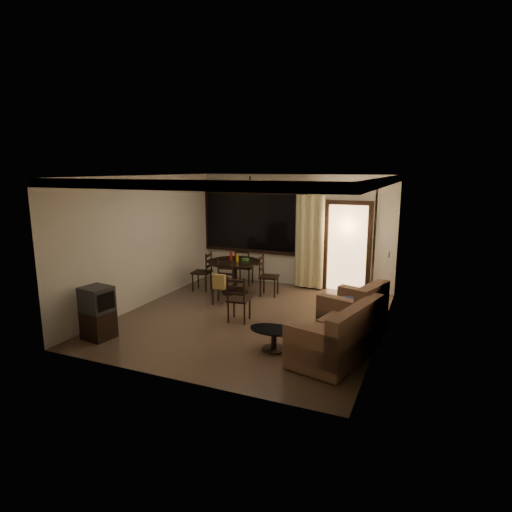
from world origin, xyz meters
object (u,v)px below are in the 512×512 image
at_px(dining_chair_west, 202,279).
at_px(tv_cabinet, 98,313).
at_px(dining_table, 235,268).
at_px(coffee_table, 274,336).
at_px(dining_chair_east, 269,284).
at_px(sofa, 339,337).
at_px(side_chair, 239,308).
at_px(dining_chair_south, 223,290).
at_px(armchair, 355,313).
at_px(dining_chair_north, 244,274).

xyz_separation_m(dining_chair_west, tv_cabinet, (-0.15, -3.36, 0.19)).
relative_size(dining_table, coffee_table, 1.51).
height_order(dining_chair_east, tv_cabinet, dining_chair_east).
distance_m(dining_chair_east, sofa, 3.57).
relative_size(dining_chair_west, side_chair, 1.03).
height_order(dining_chair_west, sofa, dining_chair_west).
relative_size(coffee_table, side_chair, 0.89).
height_order(dining_chair_east, coffee_table, dining_chair_east).
xyz_separation_m(dining_chair_south, sofa, (2.98, -1.80, 0.05)).
bearing_deg(dining_chair_east, dining_chair_west, 90.00).
distance_m(dining_chair_east, armchair, 2.85).
xyz_separation_m(sofa, armchair, (0.05, 1.11, 0.04)).
height_order(tv_cabinet, sofa, tv_cabinet).
relative_size(dining_chair_east, side_chair, 1.03).
xyz_separation_m(sofa, side_chair, (-2.16, 0.91, -0.08)).
xyz_separation_m(armchair, side_chair, (-2.21, -0.20, -0.12)).
bearing_deg(dining_chair_north, armchair, 136.74).
bearing_deg(tv_cabinet, dining_chair_east, 70.98).
bearing_deg(dining_table, dining_chair_south, -82.39).
height_order(coffee_table, side_chair, side_chair).
bearing_deg(dining_table, side_chair, -61.98).
xyz_separation_m(dining_chair_west, side_chair, (1.76, -1.63, -0.01)).
bearing_deg(armchair, dining_chair_east, 161.57).
bearing_deg(side_chair, sofa, 151.18).
xyz_separation_m(dining_chair_north, armchair, (3.25, -2.32, 0.11)).
relative_size(dining_chair_east, dining_chair_north, 1.00).
distance_m(dining_chair_south, dining_chair_north, 1.64).
relative_size(dining_chair_west, coffee_table, 1.15).
bearing_deg(dining_chair_south, dining_chair_east, 45.70).
height_order(dining_table, side_chair, dining_table).
xyz_separation_m(dining_chair_east, armchair, (2.31, -1.65, 0.11)).
bearing_deg(sofa, dining_table, 153.31).
bearing_deg(sofa, dining_chair_east, 143.26).
distance_m(dining_chair_east, dining_chair_north, 1.15).
bearing_deg(side_chair, tv_cabinet, 36.25).
bearing_deg(coffee_table, dining_chair_north, 121.31).
distance_m(dining_table, dining_chair_north, 0.85).
height_order(dining_chair_north, tv_cabinet, dining_chair_north).
bearing_deg(tv_cabinet, sofa, 19.20).
relative_size(dining_chair_south, coffee_table, 1.15).
relative_size(dining_chair_west, tv_cabinet, 1.02).
bearing_deg(sofa, tv_cabinet, -154.61).
height_order(dining_table, tv_cabinet, dining_table).
bearing_deg(sofa, dining_chair_north, 146.93).
bearing_deg(dining_chair_north, dining_chair_west, 43.24).
bearing_deg(dining_chair_north, sofa, 125.29).
bearing_deg(dining_chair_west, tv_cabinet, -10.29).
height_order(dining_chair_west, dining_chair_east, same).
xyz_separation_m(dining_table, armchair, (3.14, -1.54, -0.22)).
bearing_deg(coffee_table, sofa, 4.97).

